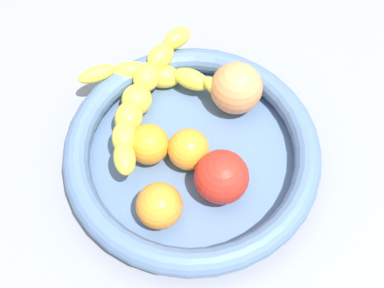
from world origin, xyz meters
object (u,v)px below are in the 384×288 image
orange_front (159,206)px  tomato_red (221,177)px  orange_mid_right (149,144)px  peach_blush (237,89)px  banana_draped_left (142,96)px  fruit_bowl (192,152)px  banana_draped_right (160,77)px  orange_mid_left (190,150)px

orange_front → tomato_red: (7.20, -4.04, 0.55)cm
tomato_red → orange_mid_right: bearing=96.7°
orange_front → peach_blush: (19.42, 1.53, 0.75)cm
banana_draped_left → peach_blush: 12.97cm
banana_draped_left → peach_blush: (8.36, -9.91, 0.28)cm
fruit_bowl → banana_draped_right: size_ratio=1.64×
orange_front → tomato_red: tomato_red is taller
fruit_bowl → orange_mid_left: bearing=-164.1°
banana_draped_left → banana_draped_right: bearing=4.6°
fruit_bowl → orange_front: (-9.08, -1.70, 1.88)cm
orange_mid_right → peach_blush: (13.44, -4.78, 0.92)cm
banana_draped_right → tomato_red: bearing=-117.6°
banana_draped_right → orange_front: bearing=-142.7°
banana_draped_left → orange_mid_right: size_ratio=4.59×
orange_mid_right → tomato_red: size_ratio=0.79×
fruit_bowl → banana_draped_right: (6.39, 10.09, 1.68)cm
orange_mid_left → peach_blush: (11.09, 0.04, 0.90)cm
banana_draped_left → orange_front: size_ratio=4.32×
banana_draped_right → tomato_red: size_ratio=3.01×
fruit_bowl → peach_blush: bearing=-1.0°
orange_mid_right → peach_blush: bearing=-19.6°
fruit_bowl → orange_front: size_ratio=5.90×
orange_front → orange_mid_right: (5.98, 6.31, -0.17)cm
banana_draped_left → tomato_red: bearing=-104.0°
orange_front → peach_blush: size_ratio=0.79×
orange_mid_left → fruit_bowl: bearing=15.9°
fruit_bowl → orange_mid_left: (-0.75, -0.21, 1.74)cm
tomato_red → peach_blush: peach_blush is taller
orange_mid_left → orange_mid_right: bearing=116.0°
peach_blush → fruit_bowl: bearing=179.0°
tomato_red → peach_blush: bearing=24.5°
banana_draped_right → peach_blush: peach_blush is taller
orange_front → orange_mid_right: 8.69cm
banana_draped_left → orange_mid_right: bearing=-134.7°
banana_draped_left → banana_draped_right: 4.47cm
fruit_bowl → orange_mid_left: 1.91cm
banana_draped_left → banana_draped_right: size_ratio=1.20×
orange_front → orange_mid_left: (8.33, 1.49, -0.14)cm
orange_mid_left → tomato_red: (-1.13, -5.53, 0.69)cm
fruit_bowl → banana_draped_left: bearing=78.5°
banana_draped_right → orange_mid_right: bearing=-150.0°
fruit_bowl → tomato_red: bearing=-108.1°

